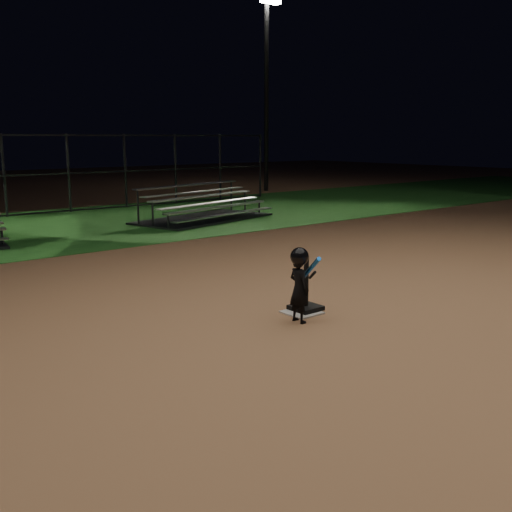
# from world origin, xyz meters

# --- Properties ---
(ground) EXTENTS (80.00, 80.00, 0.00)m
(ground) POSITION_xyz_m (0.00, 0.00, 0.00)
(ground) COLOR #AF784F
(ground) RESTS_ON ground
(grass_strip) EXTENTS (60.00, 8.00, 0.01)m
(grass_strip) POSITION_xyz_m (0.00, 10.00, 0.01)
(grass_strip) COLOR #215C1D
(grass_strip) RESTS_ON ground
(home_plate) EXTENTS (0.45, 0.45, 0.02)m
(home_plate) POSITION_xyz_m (0.00, 0.00, 0.01)
(home_plate) COLOR beige
(home_plate) RESTS_ON ground
(batting_tee) EXTENTS (0.38, 0.38, 0.76)m
(batting_tee) POSITION_xyz_m (0.10, 0.03, 0.16)
(batting_tee) COLOR black
(batting_tee) RESTS_ON home_plate
(child_batter) EXTENTS (0.38, 0.58, 1.00)m
(child_batter) POSITION_xyz_m (-0.30, -0.26, 0.53)
(child_batter) COLOR black
(child_batter) RESTS_ON ground
(bleacher_right) EXTENTS (4.50, 2.94, 1.02)m
(bleacher_right) POSITION_xyz_m (4.28, 8.66, 0.21)
(bleacher_right) COLOR silver
(bleacher_right) RESTS_ON ground
(backstop_fence) EXTENTS (20.08, 0.08, 2.50)m
(backstop_fence) POSITION_xyz_m (0.00, 13.00, 1.25)
(backstop_fence) COLOR #38383D
(backstop_fence) RESTS_ON ground
(light_pole_right) EXTENTS (0.90, 0.53, 8.30)m
(light_pole_right) POSITION_xyz_m (12.00, 14.94, 4.95)
(light_pole_right) COLOR #2D2D30
(light_pole_right) RESTS_ON ground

